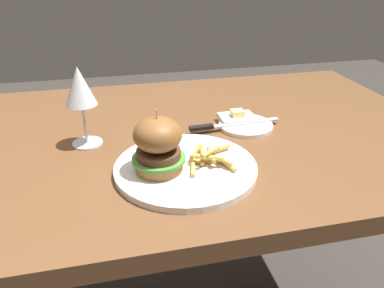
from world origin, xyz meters
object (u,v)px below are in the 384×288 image
Objects in this scene: burger_sandwich at (158,145)px; butter_dish at (237,119)px; table_knife at (227,125)px; bread_plate at (246,126)px; main_plate at (186,168)px; wine_glass at (80,89)px.

butter_dish is at bearing 41.83° from burger_sandwich.
bread_plate is at bearing 3.76° from table_knife.
main_plate is at bearing -138.06° from bread_plate.
burger_sandwich is at bearing -144.10° from bread_plate.
wine_glass is 2.04× the size of butter_dish.
butter_dish is (0.38, 0.03, -0.12)m from wine_glass.
wine_glass reaches higher than burger_sandwich.
table_knife is 2.64× the size of butter_dish.
table_knife is at bearing -138.55° from butter_dish.
wine_glass is 0.77× the size of table_knife.
wine_glass is 1.35× the size of bread_plate.
main_plate is at bearing -129.74° from table_knife.
bread_plate is 0.57× the size of table_knife.
main_plate is 2.28× the size of burger_sandwich.
butter_dish is (0.18, 0.20, 0.00)m from main_plate.
burger_sandwich is 0.27m from table_knife.
table_knife is (0.20, 0.18, -0.06)m from burger_sandwich.
table_knife is at bearing -176.24° from bread_plate.
wine_glass is at bearing -174.70° from butter_dish.
burger_sandwich is 0.53× the size of table_knife.
burger_sandwich is 0.31m from bread_plate.
main_plate is 3.21× the size of butter_dish.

